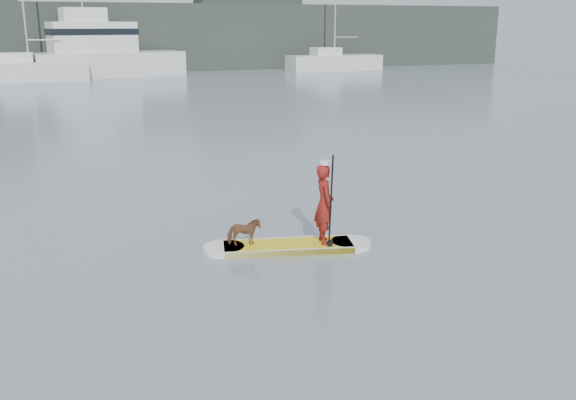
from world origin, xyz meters
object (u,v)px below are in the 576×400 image
object	(u,v)px
dog	(244,232)
paddleboard	(288,246)
sailboat_f	(334,61)
motor_yacht_a	(102,52)
paddler	(324,204)
sailboat_d	(29,69)

from	to	relation	value
dog	paddleboard	bearing A→B (deg)	-92.94
sailboat_f	motor_yacht_a	xyz separation A→B (m)	(-20.72, 0.21, 1.13)
paddler	sailboat_d	world-z (taller)	sailboat_d
sailboat_d	dog	bearing A→B (deg)	-82.41
paddleboard	sailboat_d	xyz separation A→B (m)	(-4.98, 42.17, 0.84)
dog	sailboat_f	world-z (taller)	sailboat_f
sailboat_d	motor_yacht_a	size ratio (longest dim) A/B	1.01
sailboat_d	paddler	bearing A→B (deg)	-80.44
paddler	motor_yacht_a	bearing A→B (deg)	7.95
paddler	sailboat_f	xyz separation A→B (m)	(20.70, 44.37, -0.00)
paddleboard	dog	world-z (taller)	dog
paddleboard	dog	distance (m)	0.92
paddler	sailboat_d	size ratio (longest dim) A/B	0.12
paddler	sailboat_f	bearing A→B (deg)	-17.09
dog	sailboat_d	size ratio (longest dim) A/B	0.05
dog	sailboat_f	size ratio (longest dim) A/B	0.05
paddler	motor_yacht_a	distance (m)	44.59
sailboat_f	motor_yacht_a	world-z (taller)	sailboat_f
paddleboard	motor_yacht_a	distance (m)	44.46
sailboat_d	sailboat_f	xyz separation A→B (m)	(26.36, 2.03, -0.01)
motor_yacht_a	sailboat_f	bearing A→B (deg)	-10.86
sailboat_f	sailboat_d	bearing A→B (deg)	-177.19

